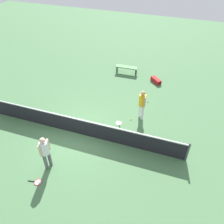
{
  "coord_description": "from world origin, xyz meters",
  "views": [
    {
      "loc": [
        -4.08,
        7.19,
        8.03
      ],
      "look_at": [
        -1.24,
        -1.07,
        0.9
      ],
      "focal_mm": 37.13,
      "sensor_mm": 36.0,
      "label": 1
    }
  ],
  "objects_px": {
    "player_far_side": "(45,151)",
    "tennis_ball_near_player": "(145,95)",
    "tennis_racket_far_player": "(37,182)",
    "tennis_ball_by_net": "(131,119)",
    "tennis_ball_midcourt": "(148,101)",
    "tennis_racket_near_player": "(119,123)",
    "courtside_bench": "(127,67)",
    "equipment_bag": "(156,81)",
    "player_near_side": "(142,103)"
  },
  "relations": [
    {
      "from": "player_near_side",
      "to": "tennis_racket_far_player",
      "type": "bearing_deg",
      "value": 60.22
    },
    {
      "from": "player_far_side",
      "to": "tennis_racket_far_player",
      "type": "height_order",
      "value": "player_far_side"
    },
    {
      "from": "player_far_side",
      "to": "tennis_ball_midcourt",
      "type": "height_order",
      "value": "player_far_side"
    },
    {
      "from": "courtside_bench",
      "to": "tennis_ball_near_player",
      "type": "bearing_deg",
      "value": 129.4
    },
    {
      "from": "tennis_ball_by_net",
      "to": "courtside_bench",
      "type": "bearing_deg",
      "value": -70.86
    },
    {
      "from": "tennis_ball_midcourt",
      "to": "courtside_bench",
      "type": "xyz_separation_m",
      "value": [
        2.12,
        -2.83,
        0.38
      ]
    },
    {
      "from": "player_far_side",
      "to": "tennis_ball_near_player",
      "type": "xyz_separation_m",
      "value": [
        -2.73,
        -6.47,
        -0.98
      ]
    },
    {
      "from": "player_near_side",
      "to": "tennis_ball_by_net",
      "type": "xyz_separation_m",
      "value": [
        0.44,
        0.32,
        -0.98
      ]
    },
    {
      "from": "tennis_racket_near_player",
      "to": "courtside_bench",
      "type": "xyz_separation_m",
      "value": [
        1.1,
        -5.16,
        0.4
      ]
    },
    {
      "from": "player_near_side",
      "to": "tennis_ball_midcourt",
      "type": "bearing_deg",
      "value": -92.35
    },
    {
      "from": "tennis_racket_near_player",
      "to": "courtside_bench",
      "type": "height_order",
      "value": "courtside_bench"
    },
    {
      "from": "player_far_side",
      "to": "player_near_side",
      "type": "bearing_deg",
      "value": -123.93
    },
    {
      "from": "player_near_side",
      "to": "equipment_bag",
      "type": "bearing_deg",
      "value": -91.85
    },
    {
      "from": "courtside_bench",
      "to": "equipment_bag",
      "type": "relative_size",
      "value": 1.95
    },
    {
      "from": "tennis_ball_by_net",
      "to": "tennis_ball_midcourt",
      "type": "distance_m",
      "value": 1.91
    },
    {
      "from": "player_far_side",
      "to": "tennis_ball_by_net",
      "type": "relative_size",
      "value": 25.76
    },
    {
      "from": "tennis_racket_far_player",
      "to": "tennis_ball_midcourt",
      "type": "xyz_separation_m",
      "value": [
        -3.04,
        -6.72,
        0.02
      ]
    },
    {
      "from": "tennis_racket_near_player",
      "to": "tennis_ball_near_player",
      "type": "relative_size",
      "value": 9.08
    },
    {
      "from": "tennis_racket_far_player",
      "to": "tennis_ball_near_player",
      "type": "bearing_deg",
      "value": -110.79
    },
    {
      "from": "tennis_ball_midcourt",
      "to": "equipment_bag",
      "type": "distance_m",
      "value": 2.26
    },
    {
      "from": "tennis_racket_far_player",
      "to": "tennis_ball_midcourt",
      "type": "relative_size",
      "value": 9.14
    },
    {
      "from": "tennis_ball_by_net",
      "to": "tennis_ball_midcourt",
      "type": "bearing_deg",
      "value": -105.11
    },
    {
      "from": "tennis_ball_midcourt",
      "to": "tennis_racket_near_player",
      "type": "bearing_deg",
      "value": 66.26
    },
    {
      "from": "tennis_racket_far_player",
      "to": "tennis_ball_by_net",
      "type": "distance_m",
      "value": 5.51
    },
    {
      "from": "tennis_ball_near_player",
      "to": "tennis_ball_midcourt",
      "type": "height_order",
      "value": "same"
    },
    {
      "from": "tennis_ball_near_player",
      "to": "courtside_bench",
      "type": "relative_size",
      "value": 0.04
    },
    {
      "from": "player_far_side",
      "to": "courtside_bench",
      "type": "bearing_deg",
      "value": -95.77
    },
    {
      "from": "tennis_ball_near_player",
      "to": "equipment_bag",
      "type": "xyz_separation_m",
      "value": [
        -0.33,
        -1.67,
        0.11
      ]
    },
    {
      "from": "player_near_side",
      "to": "tennis_ball_by_net",
      "type": "distance_m",
      "value": 1.12
    },
    {
      "from": "tennis_ball_near_player",
      "to": "equipment_bag",
      "type": "height_order",
      "value": "equipment_bag"
    },
    {
      "from": "player_far_side",
      "to": "tennis_racket_near_player",
      "type": "relative_size",
      "value": 2.84
    },
    {
      "from": "player_near_side",
      "to": "tennis_ball_midcourt",
      "type": "distance_m",
      "value": 1.81
    },
    {
      "from": "tennis_racket_near_player",
      "to": "tennis_ball_by_net",
      "type": "xyz_separation_m",
      "value": [
        -0.53,
        -0.48,
        0.02
      ]
    },
    {
      "from": "player_near_side",
      "to": "courtside_bench",
      "type": "xyz_separation_m",
      "value": [
        2.06,
        -4.35,
        -0.59
      ]
    },
    {
      "from": "tennis_racket_far_player",
      "to": "tennis_ball_midcourt",
      "type": "height_order",
      "value": "tennis_ball_midcourt"
    },
    {
      "from": "player_far_side",
      "to": "tennis_ball_near_player",
      "type": "distance_m",
      "value": 7.09
    },
    {
      "from": "tennis_ball_by_net",
      "to": "courtside_bench",
      "type": "relative_size",
      "value": 0.04
    },
    {
      "from": "courtside_bench",
      "to": "player_near_side",
      "type": "bearing_deg",
      "value": 115.31
    },
    {
      "from": "player_near_side",
      "to": "player_far_side",
      "type": "distance_m",
      "value": 5.27
    },
    {
      "from": "courtside_bench",
      "to": "tennis_ball_midcourt",
      "type": "bearing_deg",
      "value": 126.8
    },
    {
      "from": "tennis_racket_near_player",
      "to": "tennis_ball_midcourt",
      "type": "height_order",
      "value": "tennis_ball_midcourt"
    },
    {
      "from": "tennis_racket_near_player",
      "to": "tennis_racket_far_player",
      "type": "height_order",
      "value": "same"
    },
    {
      "from": "tennis_racket_far_player",
      "to": "tennis_ball_near_player",
      "type": "xyz_separation_m",
      "value": [
        -2.77,
        -7.31,
        0.02
      ]
    },
    {
      "from": "tennis_racket_near_player",
      "to": "equipment_bag",
      "type": "bearing_deg",
      "value": -103.3
    },
    {
      "from": "player_near_side",
      "to": "tennis_ball_midcourt",
      "type": "height_order",
      "value": "player_near_side"
    },
    {
      "from": "player_near_side",
      "to": "equipment_bag",
      "type": "distance_m",
      "value": 3.87
    },
    {
      "from": "tennis_racket_far_player",
      "to": "tennis_racket_near_player",
      "type": "bearing_deg",
      "value": -114.66
    },
    {
      "from": "player_far_side",
      "to": "tennis_ball_midcourt",
      "type": "xyz_separation_m",
      "value": [
        -3.0,
        -5.89,
        -0.98
      ]
    },
    {
      "from": "tennis_racket_far_player",
      "to": "tennis_ball_midcourt",
      "type": "bearing_deg",
      "value": -114.34
    },
    {
      "from": "courtside_bench",
      "to": "equipment_bag",
      "type": "xyz_separation_m",
      "value": [
        -2.18,
        0.58,
        -0.28
      ]
    }
  ]
}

